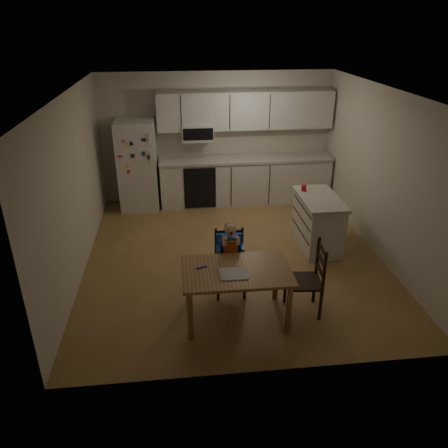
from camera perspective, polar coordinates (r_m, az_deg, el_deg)
name	(u,v)px	position (r m, az deg, el deg)	size (l,w,h in m)	color
room	(230,170)	(6.81, 0.77, 7.07)	(4.52, 5.01, 2.51)	olive
refrigerator	(138,165)	(8.51, -11.20, 7.54)	(0.72, 0.70, 1.70)	silver
kitchen_run	(244,159)	(8.66, 2.60, 8.50)	(3.37, 0.62, 2.15)	silver
kitchen_island	(318,222)	(7.16, 12.13, 0.31)	(0.60, 1.14, 0.84)	silver
red_cup	(304,188)	(7.20, 10.39, 4.66)	(0.08, 0.08, 0.10)	red
dining_table	(236,277)	(5.23, 1.62, -6.87)	(1.29, 0.83, 0.69)	brown
napkin	(234,274)	(5.10, 1.26, -6.51)	(0.32, 0.27, 0.01)	silver
toddler_spoon	(201,267)	(5.22, -3.05, -5.67)	(0.02, 0.02, 0.12)	blue
chair_booster	(230,250)	(5.74, 0.78, -3.41)	(0.40, 0.40, 1.04)	black
chair_side	(312,274)	(5.50, 11.41, -6.48)	(0.46, 0.46, 0.95)	black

